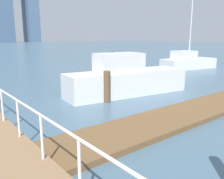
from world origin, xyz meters
TOP-DOWN VIEW (x-y plane):
  - ground_plane at (0.00, 20.00)m, footprint 300.00×300.00m
  - floating_dock at (2.66, 11.04)m, footprint 12.31×2.00m
  - boardwalk_railing at (-3.15, 8.87)m, footprint 0.06×26.05m
  - dock_piling_2 at (1.86, 14.68)m, footprint 0.33×0.33m
  - dock_piling_3 at (3.72, 16.64)m, footprint 0.29×0.29m
  - moored_boat_2 at (15.99, 19.89)m, footprint 6.05×3.07m
  - moored_boat_3 at (3.70, 15.38)m, footprint 7.22×2.77m

SIDE VIEW (x-z plane):
  - ground_plane at x=0.00m, z-range 0.00..0.00m
  - floating_dock at x=2.66m, z-range 0.00..0.18m
  - moored_boat_2 at x=15.99m, z-range -3.76..5.17m
  - dock_piling_2 at x=1.86m, z-range 0.00..1.53m
  - moored_boat_3 at x=3.70m, z-range -0.29..1.99m
  - dock_piling_3 at x=3.72m, z-range 0.00..2.28m
  - boardwalk_railing at x=-3.15m, z-range 0.70..1.78m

